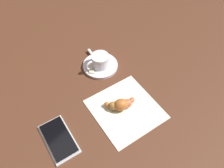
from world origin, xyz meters
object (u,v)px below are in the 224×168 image
(teaspoon, at_px, (99,63))
(sugar_packet, at_px, (93,66))
(saucer, at_px, (100,66))
(croissant, at_px, (121,104))
(napkin, at_px, (126,109))
(cell_phone, at_px, (59,139))
(espresso_cup, at_px, (100,61))

(teaspoon, distance_m, sugar_packet, 0.03)
(saucer, relative_size, croissant, 1.40)
(napkin, height_order, croissant, croissant)
(sugar_packet, height_order, cell_phone, sugar_packet)
(espresso_cup, relative_size, cell_phone, 0.58)
(sugar_packet, distance_m, napkin, 0.20)
(saucer, height_order, napkin, saucer)
(croissant, distance_m, cell_phone, 0.20)
(espresso_cup, distance_m, cell_phone, 0.30)
(napkin, bearing_deg, teaspoon, 158.96)
(napkin, bearing_deg, sugar_packet, 165.99)
(teaspoon, bearing_deg, napkin, -21.04)
(espresso_cup, xyz_separation_m, sugar_packet, (-0.02, -0.02, -0.02))
(saucer, distance_m, napkin, 0.20)
(teaspoon, relative_size, croissant, 1.37)
(sugar_packet, distance_m, cell_phone, 0.28)
(teaspoon, distance_m, cell_phone, 0.30)
(saucer, xyz_separation_m, teaspoon, (-0.01, 0.00, 0.01))
(cell_phone, bearing_deg, teaspoon, 113.83)
(napkin, bearing_deg, saucer, 158.33)
(teaspoon, bearing_deg, espresso_cup, -20.52)
(napkin, distance_m, croissant, 0.02)
(espresso_cup, height_order, napkin, espresso_cup)
(espresso_cup, height_order, sugar_packet, espresso_cup)
(sugar_packet, bearing_deg, saucer, 111.13)
(teaspoon, relative_size, napkin, 0.61)
(saucer, distance_m, cell_phone, 0.30)
(espresso_cup, bearing_deg, cell_phone, -67.75)
(espresso_cup, bearing_deg, croissant, -24.74)
(saucer, bearing_deg, sugar_packet, -119.15)
(saucer, height_order, sugar_packet, sugar_packet)
(saucer, xyz_separation_m, cell_phone, (0.11, -0.28, -0.00))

